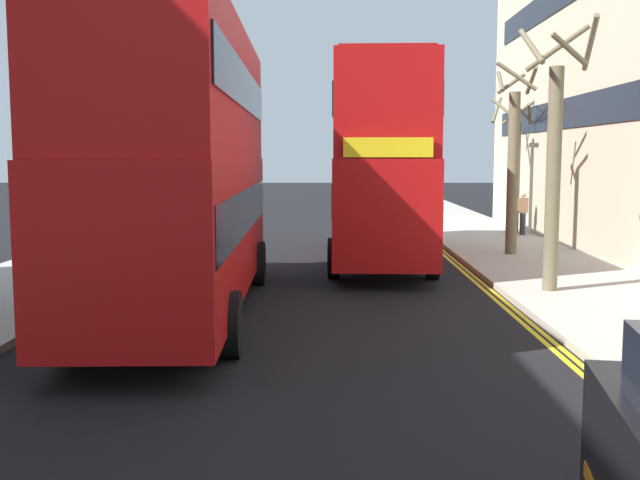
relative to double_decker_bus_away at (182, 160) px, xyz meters
The scene contains 10 objects.
sidewalk_right 9.41m from the double_decker_bus_away, 12.42° to the left, with size 4.00×80.00×0.14m, color #ADA89E.
sidewalk_left 5.54m from the double_decker_bus_away, 155.80° to the left, with size 4.00×80.00×0.14m, color #ADA89E.
kerb_line_outer 7.28m from the double_decker_bus_away, ahead, with size 0.10×56.00×0.01m, color yellow.
kerb_line_inner 7.14m from the double_decker_bus_away, ahead, with size 0.10×56.00×0.01m, color yellow.
double_decker_bus_away is the anchor object (origin of this frame).
double_decker_bus_oncoming 8.75m from the double_decker_bus_away, 60.46° to the left, with size 3.01×10.87×5.64m.
pedestrian_far 17.24m from the double_decker_bus_away, 53.58° to the left, with size 0.34×0.22×1.62m.
street_tree_near 7.99m from the double_decker_bus_away, 13.67° to the left, with size 1.60×1.69×5.86m.
street_tree_far 17.54m from the double_decker_bus_away, 55.45° to the left, with size 1.91×1.95×5.29m.
street_tree_distant 11.76m from the double_decker_bus_away, 44.41° to the left, with size 1.24×1.24×5.72m.
Camera 1 is at (0.66, -0.56, 3.08)m, focal length 42.23 mm.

